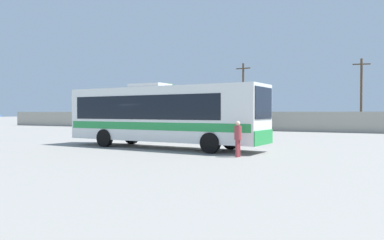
# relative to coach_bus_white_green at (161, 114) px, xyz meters

# --- Properties ---
(ground_plane) EXTENTS (300.00, 300.00, 0.00)m
(ground_plane) POSITION_rel_coach_bus_white_green_xyz_m (-0.79, 9.98, -1.97)
(ground_plane) COLOR gray
(perimeter_wall) EXTENTS (80.00, 0.30, 2.11)m
(perimeter_wall) POSITION_rel_coach_bus_white_green_xyz_m (-0.79, 22.35, -0.91)
(perimeter_wall) COLOR #9E998C
(perimeter_wall) RESTS_ON ground_plane
(coach_bus_white_green) EXTENTS (12.22, 3.29, 3.69)m
(coach_bus_white_green) POSITION_rel_coach_bus_white_green_xyz_m (0.00, 0.00, 0.00)
(coach_bus_white_green) COLOR white
(coach_bus_white_green) RESTS_ON ground_plane
(attendant_by_bus_door) EXTENTS (0.40, 0.40, 1.64)m
(attendant_by_bus_door) POSITION_rel_coach_bus_white_green_xyz_m (5.52, -2.22, -1.04)
(attendant_by_bus_door) COLOR #99383D
(attendant_by_bus_door) RESTS_ON ground_plane
(parked_car_leftmost_silver) EXTENTS (4.35, 2.20, 1.53)m
(parked_car_leftmost_silver) POSITION_rel_coach_bus_white_green_xyz_m (-14.68, 18.39, -1.16)
(parked_car_leftmost_silver) COLOR #B7BABF
(parked_car_leftmost_silver) RESTS_ON ground_plane
(parked_car_second_black) EXTENTS (4.18, 2.27, 1.46)m
(parked_car_second_black) POSITION_rel_coach_bus_white_green_xyz_m (-8.26, 18.34, -1.19)
(parked_car_second_black) COLOR black
(parked_car_second_black) RESTS_ON ground_plane
(parked_car_third_grey) EXTENTS (4.39, 2.23, 1.42)m
(parked_car_third_grey) POSITION_rel_coach_bus_white_green_xyz_m (-2.16, 18.16, -1.21)
(parked_car_third_grey) COLOR slate
(parked_car_third_grey) RESTS_ON ground_plane
(utility_pole_near) EXTENTS (1.80, 0.27, 7.88)m
(utility_pole_near) POSITION_rel_coach_bus_white_green_xyz_m (-3.81, 24.55, 2.15)
(utility_pole_near) COLOR #4C3823
(utility_pole_near) RESTS_ON ground_plane
(utility_pole_far) EXTENTS (1.78, 0.53, 7.82)m
(utility_pole_far) POSITION_rel_coach_bus_white_green_xyz_m (9.00, 26.19, 2.12)
(utility_pole_far) COLOR #4C3823
(utility_pole_far) RESTS_ON ground_plane
(roadside_tree_left) EXTENTS (3.97, 3.97, 6.14)m
(roadside_tree_left) POSITION_rel_coach_bus_white_green_xyz_m (-16.01, 27.17, 2.47)
(roadside_tree_left) COLOR brown
(roadside_tree_left) RESTS_ON ground_plane
(roadside_tree_midleft) EXTENTS (4.21, 4.21, 5.71)m
(roadside_tree_midleft) POSITION_rel_coach_bus_white_green_xyz_m (-4.42, 27.19, 1.95)
(roadside_tree_midleft) COLOR brown
(roadside_tree_midleft) RESTS_ON ground_plane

